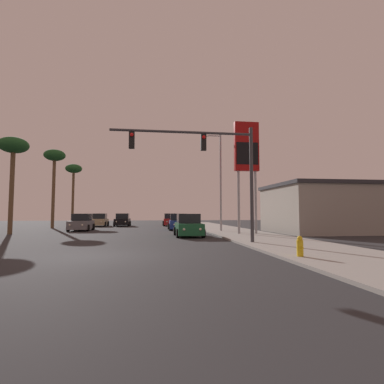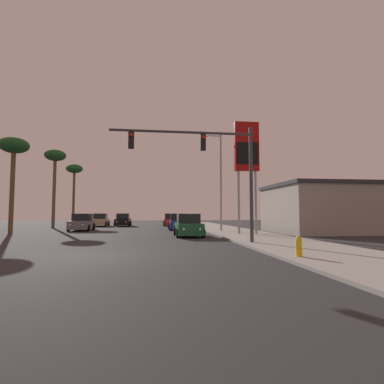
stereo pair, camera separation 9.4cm
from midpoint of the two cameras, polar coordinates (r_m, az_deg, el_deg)
ground_plane at (r=12.78m, az=-17.82°, el=-11.63°), size 120.00×120.00×0.00m
sidewalk_right at (r=23.66m, az=10.62°, el=-8.02°), size 5.00×60.00×0.12m
building_gas_station at (r=29.52m, az=24.93°, el=-2.83°), size 10.30×8.30×4.30m
car_black at (r=41.35m, az=-12.93°, el=-5.28°), size 2.04×4.31×1.68m
car_tan at (r=41.66m, az=-17.01°, el=-5.20°), size 2.04×4.32×1.68m
car_red at (r=41.22m, az=-3.99°, el=-5.38°), size 2.04×4.34×1.68m
car_grey at (r=31.78m, az=-20.16°, el=-5.54°), size 2.04×4.32×1.68m
car_green at (r=22.53m, az=-0.57°, el=-6.51°), size 2.04×4.32×1.68m
car_blue at (r=31.15m, az=-2.51°, el=-5.82°), size 2.04×4.34×1.68m
traffic_light_mast at (r=16.84m, az=3.76°, el=6.34°), size 7.99×0.36×6.50m
street_lamp at (r=27.99m, az=5.35°, el=2.93°), size 1.74×0.24×9.00m
gas_station_sign at (r=24.79m, az=10.47°, el=7.40°), size 2.00×0.42×9.00m
fire_hydrant at (r=12.02m, az=19.90°, el=-9.74°), size 0.24×0.34×0.76m
palm_tree_far at (r=48.33m, az=-21.45°, el=3.55°), size 2.40×2.40×9.07m
palm_tree_mid at (r=38.73m, az=-24.56°, el=5.59°), size 2.40×2.40×9.17m
palm_tree_near at (r=29.38m, az=-30.75°, el=6.87°), size 2.40×2.40×8.08m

